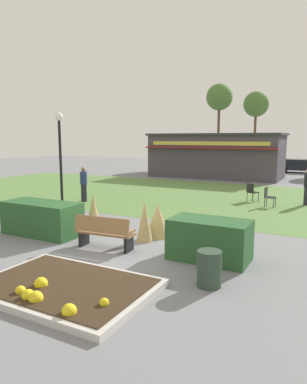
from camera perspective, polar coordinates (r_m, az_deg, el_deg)
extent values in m
plane|color=slate|center=(10.04, -6.43, -9.18)|extent=(80.00, 80.00, 0.00)
cube|color=#5B8442|center=(18.60, 10.65, -0.92)|extent=(36.00, 12.00, 0.01)
cube|color=beige|center=(7.64, -14.10, -14.75)|extent=(3.53, 2.43, 0.14)
cube|color=#382819|center=(7.61, -14.12, -14.27)|extent=(3.29, 2.19, 0.04)
sphere|color=yellow|center=(6.59, -8.02, -17.38)|extent=(0.17, 0.17, 0.17)
sphere|color=yellow|center=(7.42, -20.78, -14.78)|extent=(0.20, 0.20, 0.20)
sphere|color=yellow|center=(7.02, -18.55, -16.04)|extent=(0.27, 0.27, 0.27)
sphere|color=yellow|center=(7.61, -17.80, -14.02)|extent=(0.27, 0.27, 0.27)
sphere|color=yellow|center=(7.17, -19.69, -15.57)|extent=(0.24, 0.24, 0.24)
sphere|color=yellow|center=(6.41, -13.53, -18.30)|extent=(0.26, 0.26, 0.26)
cube|color=olive|center=(10.00, -7.78, -6.58)|extent=(1.73, 0.62, 0.06)
cube|color=olive|center=(9.75, -8.49, -5.30)|extent=(1.70, 0.26, 0.44)
cube|color=black|center=(10.45, -11.21, -7.28)|extent=(0.12, 0.45, 0.45)
cube|color=black|center=(9.72, -4.03, -8.36)|extent=(0.12, 0.45, 0.45)
cube|color=olive|center=(10.41, -11.63, -5.40)|extent=(0.10, 0.44, 0.06)
cube|color=olive|center=(9.59, -3.62, -6.45)|extent=(0.10, 0.44, 0.06)
cube|color=#28562B|center=(11.85, -17.67, -4.10)|extent=(2.60, 1.10, 1.06)
cube|color=#28562B|center=(9.12, 9.07, -7.65)|extent=(2.01, 1.10, 1.04)
cone|color=tan|center=(10.55, -1.47, -4.72)|extent=(0.50, 0.50, 1.25)
cone|color=tan|center=(11.97, -9.70, -3.24)|extent=(0.55, 0.55, 1.24)
cone|color=tan|center=(11.05, 0.69, -4.66)|extent=(0.80, 0.80, 1.04)
cylinder|color=black|center=(16.45, -14.58, -1.98)|extent=(0.22, 0.22, 0.20)
cylinder|color=black|center=(16.22, -14.83, 4.36)|extent=(0.12, 0.12, 3.84)
sphere|color=white|center=(16.21, -15.12, 11.72)|extent=(0.36, 0.36, 0.36)
cylinder|color=#2D4233|center=(7.59, 9.04, -12.18)|extent=(0.52, 0.52, 0.77)
cube|color=#47424C|center=(28.42, 10.07, 5.71)|extent=(10.03, 4.14, 3.28)
cube|color=#333338|center=(28.39, 10.16, 9.18)|extent=(10.33, 4.44, 0.16)
cube|color=maroon|center=(26.27, 8.57, 7.09)|extent=(10.13, 0.36, 0.08)
cube|color=#D8CC4C|center=(26.41, 8.71, 7.81)|extent=(9.02, 0.04, 0.28)
cube|color=black|center=(17.88, 15.84, -0.05)|extent=(0.61, 0.61, 0.04)
cube|color=black|center=(17.71, 15.42, 0.61)|extent=(0.40, 0.26, 0.44)
cylinder|color=black|center=(17.93, 16.67, -0.79)|extent=(0.03, 0.03, 0.45)
cylinder|color=black|center=(18.18, 15.80, -0.62)|extent=(0.03, 0.03, 0.45)
cylinder|color=black|center=(17.65, 15.83, -0.90)|extent=(0.03, 0.03, 0.45)
cylinder|color=black|center=(17.91, 14.95, -0.72)|extent=(0.03, 0.03, 0.45)
cube|color=black|center=(16.61, 18.43, -0.82)|extent=(0.47, 0.47, 0.04)
cube|color=black|center=(16.62, 17.79, -0.01)|extent=(0.07, 0.44, 0.44)
cylinder|color=black|center=(16.42, 18.88, -1.74)|extent=(0.03, 0.03, 0.45)
cylinder|color=black|center=(16.79, 19.17, -1.54)|extent=(0.03, 0.03, 0.45)
cylinder|color=black|center=(16.51, 17.60, -1.63)|extent=(0.03, 0.03, 0.45)
cylinder|color=black|center=(16.87, 17.91, -1.43)|extent=(0.03, 0.03, 0.45)
cylinder|color=#23232D|center=(17.48, -11.22, -0.16)|extent=(0.28, 0.28, 0.85)
cylinder|color=navy|center=(17.39, -11.29, 2.24)|extent=(0.34, 0.34, 0.62)
sphere|color=#8C6647|center=(17.35, -11.33, 3.61)|extent=(0.22, 0.22, 0.22)
cylinder|color=#23232D|center=(17.78, 23.65, -0.58)|extent=(0.28, 0.28, 0.85)
cube|color=#2D6638|center=(35.17, 14.20, 4.36)|extent=(4.25, 1.91, 0.60)
cube|color=black|center=(35.17, 13.98, 5.07)|extent=(2.35, 1.65, 0.44)
cylinder|color=black|center=(35.83, 16.54, 3.97)|extent=(0.65, 0.24, 0.64)
cylinder|color=black|center=(34.03, 15.99, 3.76)|extent=(0.65, 0.24, 0.64)
cylinder|color=black|center=(36.38, 12.49, 4.19)|extent=(0.65, 0.24, 0.64)
cylinder|color=black|center=(34.60, 11.74, 3.99)|extent=(0.65, 0.24, 0.64)
cube|color=black|center=(34.30, 22.65, 3.84)|extent=(4.25, 1.93, 0.60)
cube|color=black|center=(34.28, 22.44, 4.58)|extent=(2.36, 1.65, 0.44)
cylinder|color=black|center=(35.34, 20.62, 3.71)|extent=(0.65, 0.24, 0.64)
cylinder|color=black|center=(33.51, 20.29, 3.48)|extent=(0.65, 0.24, 0.64)
cylinder|color=brown|center=(41.89, 16.08, 8.12)|extent=(0.28, 0.28, 5.74)
sphere|color=#4C7233|center=(42.06, 16.32, 13.53)|extent=(2.80, 2.80, 2.80)
cylinder|color=brown|center=(39.06, 10.47, 8.71)|extent=(0.28, 0.28, 6.30)
sphere|color=#4C7233|center=(39.30, 10.64, 14.91)|extent=(2.80, 2.80, 2.80)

